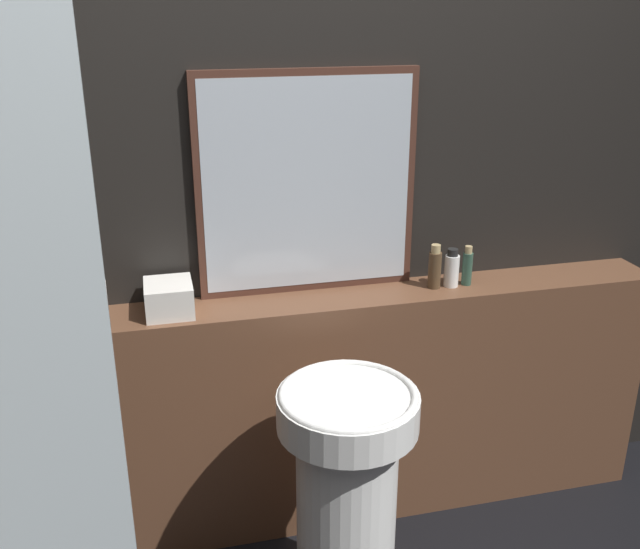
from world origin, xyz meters
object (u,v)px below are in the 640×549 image
object	(u,v)px
mirror	(307,185)
lotion_bottle	(467,267)
pedestal_sink	(347,492)
conditioner_bottle	(452,269)
shampoo_bottle	(435,268)
towel_stack	(169,298)

from	to	relation	value
mirror	lotion_bottle	xyz separation A→B (m)	(0.59, -0.10, -0.33)
pedestal_sink	conditioner_bottle	xyz separation A→B (m)	(0.53, 0.48, 0.54)
shampoo_bottle	towel_stack	bearing A→B (deg)	180.00
shampoo_bottle	lotion_bottle	size ratio (longest dim) A/B	1.11
towel_stack	pedestal_sink	bearing A→B (deg)	-43.68
towel_stack	shampoo_bottle	distance (m)	0.97
conditioner_bottle	pedestal_sink	bearing A→B (deg)	-138.09
mirror	conditioner_bottle	distance (m)	0.63
shampoo_bottle	conditioner_bottle	bearing A→B (deg)	0.00
towel_stack	lotion_bottle	distance (m)	1.10
mirror	shampoo_bottle	size ratio (longest dim) A/B	4.71
mirror	towel_stack	size ratio (longest dim) A/B	4.48
lotion_bottle	mirror	bearing A→B (deg)	170.56
pedestal_sink	towel_stack	distance (m)	0.87
shampoo_bottle	conditioner_bottle	xyz separation A→B (m)	(0.07, 0.00, -0.01)
pedestal_sink	towel_stack	world-z (taller)	towel_stack
conditioner_bottle	mirror	bearing A→B (deg)	169.45
conditioner_bottle	lotion_bottle	world-z (taller)	lotion_bottle
conditioner_bottle	lotion_bottle	bearing A→B (deg)	0.00
towel_stack	shampoo_bottle	bearing A→B (deg)	0.00
pedestal_sink	lotion_bottle	size ratio (longest dim) A/B	5.50
pedestal_sink	lotion_bottle	distance (m)	0.94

